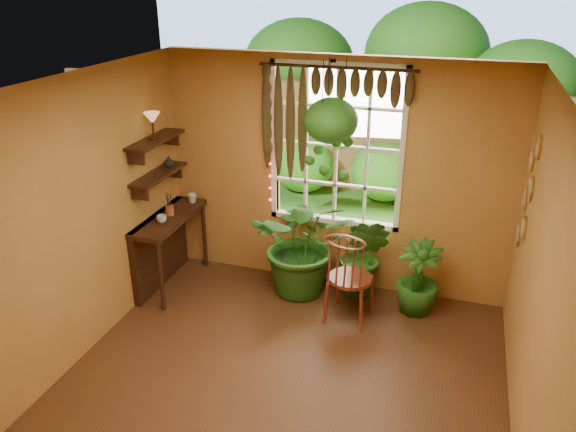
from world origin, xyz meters
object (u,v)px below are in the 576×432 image
(potted_plant_left, at_px, (304,243))
(hanging_basket, at_px, (331,128))
(counter_ledge, at_px, (163,242))
(potted_plant_mid, at_px, (364,257))
(windsor_chair, at_px, (349,290))

(potted_plant_left, height_order, hanging_basket, hanging_basket)
(counter_ledge, xyz_separation_m, hanging_basket, (1.92, 0.35, 1.44))
(hanging_basket, bearing_deg, potted_plant_mid, 8.26)
(potted_plant_left, distance_m, hanging_basket, 1.38)
(potted_plant_left, xyz_separation_m, potted_plant_mid, (0.68, 0.10, -0.12))
(windsor_chair, bearing_deg, hanging_basket, 134.68)
(counter_ledge, xyz_separation_m, potted_plant_mid, (2.33, 0.41, -0.04))
(windsor_chair, bearing_deg, potted_plant_mid, 89.93)
(windsor_chair, height_order, potted_plant_mid, windsor_chair)
(counter_ledge, height_order, potted_plant_mid, potted_plant_mid)
(potted_plant_left, relative_size, potted_plant_mid, 1.23)
(counter_ledge, distance_m, hanging_basket, 2.42)
(counter_ledge, bearing_deg, potted_plant_mid, 9.86)
(hanging_basket, bearing_deg, potted_plant_left, -171.84)
(potted_plant_mid, relative_size, hanging_basket, 0.82)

